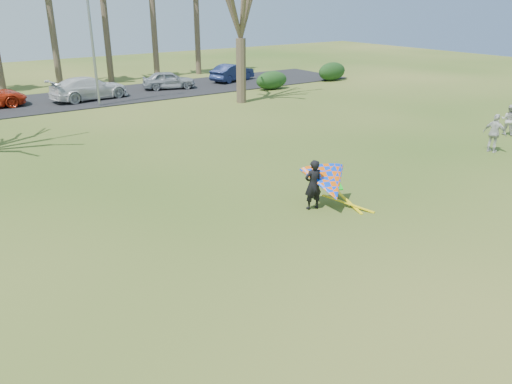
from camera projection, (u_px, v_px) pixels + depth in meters
ground at (299, 253)px, 13.33m from camera, size 100.00×100.00×0.00m
parking_strip at (54, 102)px, 32.41m from camera, size 46.00×7.00×0.06m
streetlight at (94, 32)px, 29.66m from camera, size 2.28×0.18×8.00m
hedge_near at (272, 80)px, 36.73m from camera, size 2.65×1.20×1.32m
hedge_far at (332, 71)px, 40.57m from camera, size 2.64×1.24×1.47m
car_3 at (89, 88)px, 32.77m from camera, size 5.30×2.74×1.47m
car_4 at (169, 80)px, 36.59m from camera, size 4.06×2.53×1.29m
car_5 at (232, 72)px, 40.04m from camera, size 4.32×2.68×1.34m
pedestrian_a at (509, 120)px, 24.49m from camera, size 0.75×0.86×1.49m
pedestrian_b at (495, 133)px, 21.69m from camera, size 0.56×1.04×1.69m
kite_flyer at (327, 184)px, 15.84m from camera, size 2.13×2.39×2.02m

